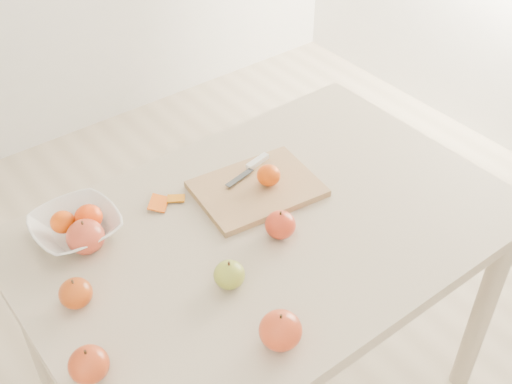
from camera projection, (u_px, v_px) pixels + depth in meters
table at (268, 252)px, 1.64m from camera, size 1.20×0.80×0.75m
cutting_board at (257, 189)px, 1.66m from camera, size 0.34×0.26×0.02m
board_tangerine at (269, 175)px, 1.65m from camera, size 0.06×0.06×0.05m
fruit_bowl at (76, 227)px, 1.53m from camera, size 0.20×0.20×0.05m
bowl_tangerine_near at (63, 222)px, 1.51m from camera, size 0.06×0.06×0.05m
bowl_tangerine_far at (89, 217)px, 1.52m from camera, size 0.07×0.07×0.06m
orange_peel_a at (159, 204)px, 1.63m from camera, size 0.07×0.07×0.01m
orange_peel_b at (176, 199)px, 1.64m from camera, size 0.06×0.05×0.01m
paring_knife at (255, 164)px, 1.72m from camera, size 0.17×0.06×0.01m
apple_green at (229, 275)px, 1.40m from camera, size 0.07×0.07×0.06m
apple_red_c at (281, 330)px, 1.28m from camera, size 0.09×0.09×0.08m
apple_red_d at (89, 365)px, 1.22m from camera, size 0.08×0.08×0.07m
apple_red_a at (86, 237)px, 1.48m from camera, size 0.09×0.09×0.08m
apple_red_e at (280, 225)px, 1.52m from camera, size 0.07×0.07×0.07m
apple_red_b at (76, 293)px, 1.36m from camera, size 0.07×0.07×0.06m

